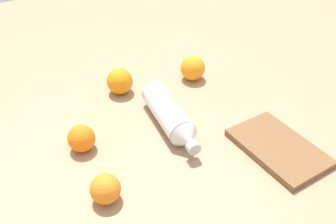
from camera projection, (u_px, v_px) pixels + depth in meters
The scene contains 7 objects.
ground_plane at pixel (175, 119), 1.09m from camera, with size 2.40×2.40×0.00m, color #9E7F60.
water_bottle at pixel (171, 117), 1.04m from camera, with size 0.28×0.12×0.08m.
orange_0 at pixel (193, 68), 1.24m from camera, with size 0.08×0.08×0.08m, color orange.
orange_1 at pixel (105, 189), 0.83m from camera, with size 0.07×0.07×0.07m, color orange.
orange_2 at pixel (120, 81), 1.18m from camera, with size 0.08×0.08×0.08m, color orange.
orange_3 at pixel (82, 138), 0.97m from camera, with size 0.07×0.07×0.07m, color orange.
cutting_board at pixel (278, 148), 0.98m from camera, with size 0.24×0.16×0.02m, color brown.
Camera 1 is at (0.71, -0.49, 0.67)m, focal length 40.61 mm.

